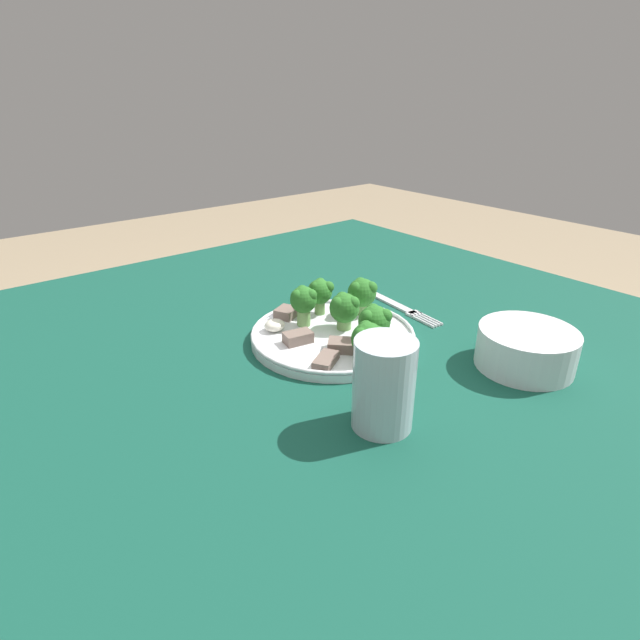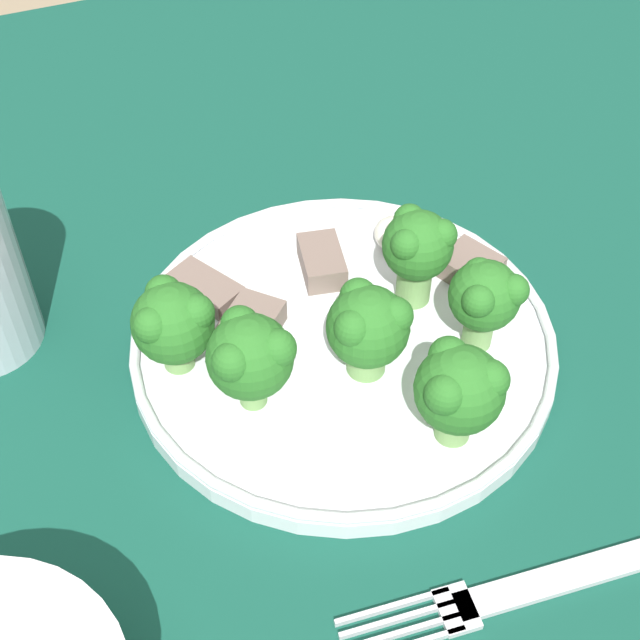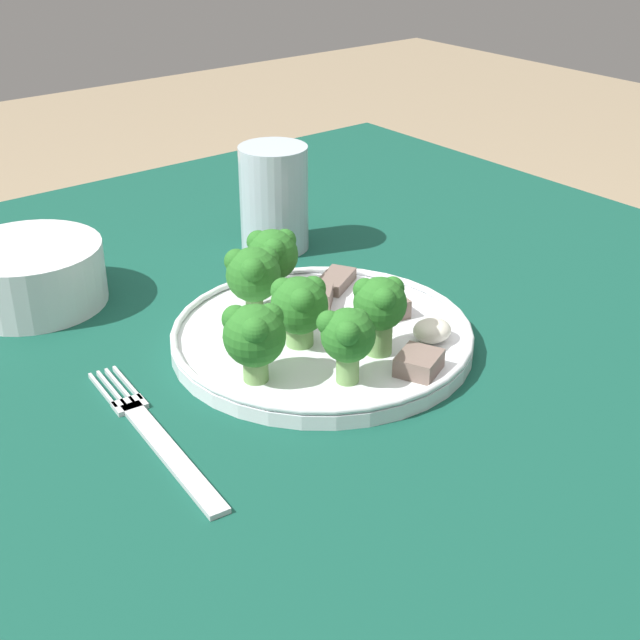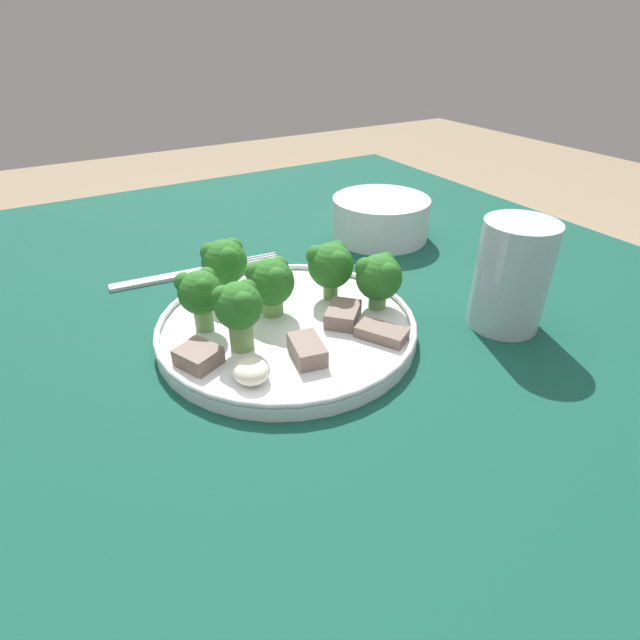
% 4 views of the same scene
% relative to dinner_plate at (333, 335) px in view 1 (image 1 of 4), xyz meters
% --- Properties ---
extents(ground_plane, '(8.00, 8.00, 0.00)m').
position_rel_dinner_plate_xyz_m(ground_plane, '(-0.03, -0.03, -0.73)').
color(ground_plane, '#9E896B').
extents(table, '(1.07, 1.09, 0.72)m').
position_rel_dinner_plate_xyz_m(table, '(-0.03, -0.03, -0.10)').
color(table, '#114738').
rests_on(table, ground_plane).
extents(dinner_plate, '(0.25, 0.25, 0.02)m').
position_rel_dinner_plate_xyz_m(dinner_plate, '(0.00, 0.00, 0.00)').
color(dinner_plate, white).
rests_on(dinner_plate, table).
extents(fork, '(0.04, 0.21, 0.00)m').
position_rel_dinner_plate_xyz_m(fork, '(-0.18, -0.03, -0.01)').
color(fork, silver).
rests_on(fork, table).
extents(cream_bowl, '(0.13, 0.13, 0.06)m').
position_rel_dinner_plate_xyz_m(cream_bowl, '(-0.16, 0.23, 0.02)').
color(cream_bowl, silver).
rests_on(cream_bowl, table).
extents(drinking_glass, '(0.07, 0.07, 0.11)m').
position_rel_dinner_plate_xyz_m(drinking_glass, '(0.09, 0.20, 0.04)').
color(drinking_glass, '#B2C1CC').
rests_on(drinking_glass, table).
extents(broccoli_floret_near_rim_left, '(0.05, 0.05, 0.06)m').
position_rel_dinner_plate_xyz_m(broccoli_floret_near_rim_left, '(-0.03, -0.00, 0.04)').
color(broccoli_floret_near_rim_left, '#709E56').
rests_on(broccoli_floret_near_rim_left, dinner_plate).
extents(broccoli_floret_center_left, '(0.04, 0.04, 0.07)m').
position_rel_dinner_plate_xyz_m(broccoli_floret_center_left, '(0.02, -0.05, 0.05)').
color(broccoli_floret_center_left, '#709E56').
rests_on(broccoli_floret_center_left, dinner_plate).
extents(broccoli_floret_back_left, '(0.05, 0.05, 0.06)m').
position_rel_dinner_plate_xyz_m(broccoli_floret_back_left, '(-0.02, 0.07, 0.04)').
color(broccoli_floret_back_left, '#709E56').
rests_on(broccoli_floret_back_left, dinner_plate).
extents(broccoli_floret_front_left, '(0.04, 0.04, 0.06)m').
position_rel_dinner_plate_xyz_m(broccoli_floret_front_left, '(-0.04, -0.07, 0.04)').
color(broccoli_floret_front_left, '#709E56').
rests_on(broccoli_floret_front_left, dinner_plate).
extents(broccoli_floret_center_back, '(0.05, 0.05, 0.06)m').
position_rel_dinner_plate_xyz_m(broccoli_floret_center_back, '(-0.09, -0.03, 0.04)').
color(broccoli_floret_center_back, '#709E56').
rests_on(broccoli_floret_center_back, dinner_plate).
extents(broccoli_floret_mid_cluster, '(0.05, 0.05, 0.06)m').
position_rel_dinner_plate_xyz_m(broccoli_floret_mid_cluster, '(0.02, 0.10, 0.04)').
color(broccoli_floret_mid_cluster, '#709E56').
rests_on(broccoli_floret_mid_cluster, dinner_plate).
extents(meat_slice_front_slice, '(0.05, 0.05, 0.02)m').
position_rel_dinner_plate_xyz_m(meat_slice_front_slice, '(0.02, 0.05, 0.01)').
color(meat_slice_front_slice, '#756056').
rests_on(meat_slice_front_slice, dinner_plate).
extents(meat_slice_middle_slice, '(0.05, 0.03, 0.02)m').
position_rel_dinner_plate_xyz_m(meat_slice_middle_slice, '(0.06, -0.01, 0.01)').
color(meat_slice_middle_slice, '#756056').
rests_on(meat_slice_middle_slice, dinner_plate).
extents(meat_slice_rear_slice, '(0.05, 0.04, 0.01)m').
position_rel_dinner_plate_xyz_m(meat_slice_rear_slice, '(0.07, 0.07, 0.01)').
color(meat_slice_rear_slice, '#756056').
rests_on(meat_slice_rear_slice, dinner_plate).
extents(meat_slice_edge_slice, '(0.04, 0.04, 0.02)m').
position_rel_dinner_plate_xyz_m(meat_slice_edge_slice, '(0.02, -0.10, 0.01)').
color(meat_slice_edge_slice, '#756056').
rests_on(meat_slice_edge_slice, dinner_plate).
extents(sauce_dollop, '(0.03, 0.03, 0.02)m').
position_rel_dinner_plate_xyz_m(sauce_dollop, '(0.06, -0.07, 0.01)').
color(sauce_dollop, silver).
rests_on(sauce_dollop, dinner_plate).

